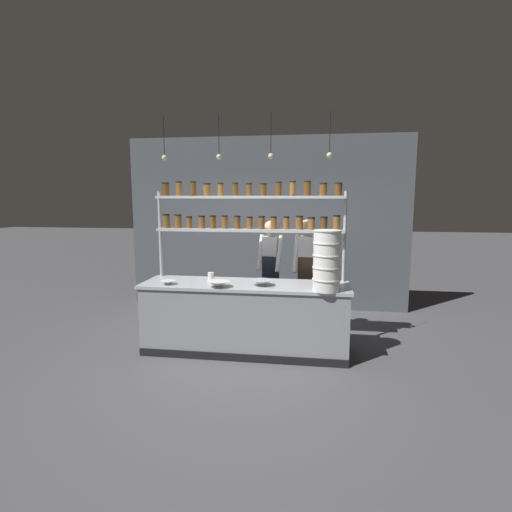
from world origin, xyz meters
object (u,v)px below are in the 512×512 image
prep_bowl_near_left (168,283)px  prep_bowl_center_back (218,284)px  spice_shelf_unit (249,216)px  chef_center (306,269)px  container_stack (327,261)px  serving_cup_front (211,276)px  chef_left (271,268)px  prep_bowl_center_front (262,283)px

prep_bowl_near_left → prep_bowl_center_back: bearing=-5.1°
spice_shelf_unit → chef_center: size_ratio=1.51×
spice_shelf_unit → chef_center: bearing=26.6°
container_stack → serving_cup_front: bearing=165.7°
chef_center → prep_bowl_center_back: 1.46m
chef_center → prep_bowl_center_back: (-1.07, -0.99, -0.04)m
prep_bowl_near_left → spice_shelf_unit: bearing=29.0°
prep_bowl_center_back → serving_cup_front: 0.44m
spice_shelf_unit → prep_bowl_center_back: bearing=-116.2°
chef_left → prep_bowl_near_left: (-1.22, -1.05, -0.03)m
chef_center → container_stack: (0.26, -0.99, 0.29)m
chef_left → prep_bowl_center_front: 0.93m
chef_left → prep_bowl_center_back: size_ratio=5.89×
spice_shelf_unit → container_stack: (1.03, -0.60, -0.50)m
prep_bowl_near_left → prep_bowl_center_back: 0.68m
prep_bowl_center_front → prep_bowl_center_back: prep_bowl_center_back is taller
chef_center → prep_bowl_near_left: bearing=-142.9°
prep_bowl_near_left → prep_bowl_center_front: bearing=5.4°
chef_left → chef_center: size_ratio=0.98×
chef_left → serving_cup_front: bearing=-125.2°
chef_left → prep_bowl_center_front: chef_left is taller
chef_left → serving_cup_front: chef_left is taller
chef_left → chef_center: bearing=-1.9°
chef_center → chef_left: bearing=176.7°
serving_cup_front → prep_bowl_near_left: bearing=-145.5°
prep_bowl_center_front → container_stack: bearing=-12.0°
container_stack → chef_center: bearing=104.7°
spice_shelf_unit → prep_bowl_near_left: (-0.98, -0.54, -0.84)m
spice_shelf_unit → prep_bowl_center_front: size_ratio=9.54×
container_stack → prep_bowl_center_front: bearing=168.0°
chef_center → container_stack: size_ratio=2.35×
container_stack → prep_bowl_near_left: size_ratio=3.86×
spice_shelf_unit → serving_cup_front: bearing=-157.0°
prep_bowl_center_front → serving_cup_front: size_ratio=2.48×
container_stack → chef_left: bearing=125.7°
chef_center → prep_bowl_near_left: size_ratio=9.07×
serving_cup_front → prep_bowl_center_front: bearing=-16.9°
container_stack → prep_bowl_center_back: (-1.33, -0.00, -0.33)m
container_stack → prep_bowl_center_back: 1.37m
chef_left → container_stack: chef_left is taller
prep_bowl_center_front → chef_center: bearing=56.2°
container_stack → serving_cup_front: (-1.53, 0.39, -0.31)m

